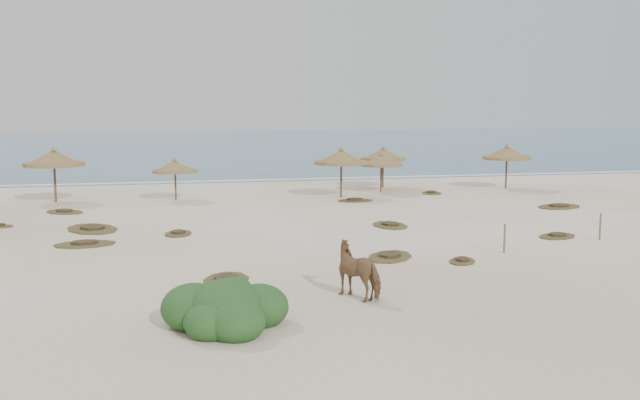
{
  "coord_description": "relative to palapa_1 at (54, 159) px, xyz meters",
  "views": [
    {
      "loc": [
        -6.43,
        -24.77,
        5.41
      ],
      "look_at": [
        0.15,
        5.0,
        1.32
      ],
      "focal_mm": 40.0,
      "sensor_mm": 36.0,
      "label": 1
    }
  ],
  "objects": [
    {
      "name": "palapa_3",
      "position": [
        16.12,
        -1.33,
        -0.09
      ],
      "size": [
        3.48,
        3.48,
        2.98
      ],
      "rotation": [
        0.0,
        0.0,
        0.1
      ],
      "color": "brown",
      "rests_on": "ground"
    },
    {
      "name": "palapa_2",
      "position": [
        6.57,
        -0.58,
        -0.52
      ],
      "size": [
        2.66,
        2.66,
        2.43
      ],
      "rotation": [
        0.0,
        0.0,
        0.03
      ],
      "color": "brown",
      "rests_on": "ground"
    },
    {
      "name": "ocean",
      "position": [
        12.36,
        58.04,
        -2.4
      ],
      "size": [
        200.0,
        100.0,
        0.01
      ],
      "primitive_type": "cube",
      "color": "#2B6081",
      "rests_on": "ground"
    },
    {
      "name": "scrub_4",
      "position": [
        21.7,
        -15.67,
        -2.35
      ],
      "size": [
        2.23,
        1.94,
        0.16
      ],
      "rotation": [
        0.0,
        0.0,
        0.47
      ],
      "color": "brown",
      "rests_on": "ground"
    },
    {
      "name": "foam_line",
      "position": [
        12.36,
        9.04,
        -2.4
      ],
      "size": [
        70.0,
        0.6,
        0.01
      ],
      "primitive_type": "cube",
      "color": "white",
      "rests_on": "ground"
    },
    {
      "name": "scrub_5",
      "position": [
        26.41,
        -7.92,
        -2.35
      ],
      "size": [
        3.25,
        2.78,
        0.16
      ],
      "rotation": [
        0.0,
        0.0,
        0.43
      ],
      "color": "brown",
      "rests_on": "ground"
    },
    {
      "name": "scrub_0",
      "position": [
        2.86,
        -13.24,
        -2.35
      ],
      "size": [
        2.5,
        1.78,
        0.16
      ],
      "rotation": [
        0.0,
        0.0,
        0.11
      ],
      "color": "brown",
      "rests_on": "ground"
    },
    {
      "name": "scrub_6",
      "position": [
        0.99,
        -4.28,
        -2.35
      ],
      "size": [
        2.55,
        2.48,
        0.16
      ],
      "rotation": [
        0.0,
        0.0,
        2.42
      ],
      "color": "brown",
      "rests_on": "ground"
    },
    {
      "name": "scrub_9",
      "position": [
        13.72,
        -17.98,
        -2.35
      ],
      "size": [
        2.52,
        2.71,
        0.16
      ],
      "rotation": [
        0.0,
        0.0,
        0.96
      ],
      "color": "brown",
      "rests_on": "ground"
    },
    {
      "name": "scrub_3",
      "position": [
        15.79,
        -11.64,
        -2.35
      ],
      "size": [
        1.54,
        2.31,
        0.16
      ],
      "rotation": [
        0.0,
        0.0,
        1.6
      ],
      "color": "brown",
      "rests_on": "ground"
    },
    {
      "name": "horse",
      "position": [
        11.27,
        -22.81,
        -1.62
      ],
      "size": [
        1.67,
        2.01,
        1.56
      ],
      "primitive_type": "imported",
      "rotation": [
        0.0,
        0.0,
        3.69
      ],
      "color": "#8E6340",
      "rests_on": "ground"
    },
    {
      "name": "scrub_2",
      "position": [
        6.45,
        -11.7,
        -2.35
      ],
      "size": [
        1.39,
        1.87,
        0.16
      ],
      "rotation": [
        0.0,
        0.0,
        1.39
      ],
      "color": "brown",
      "rests_on": "ground"
    },
    {
      "name": "bush",
      "position": [
        7.32,
        -24.84,
        -1.94
      ],
      "size": [
        3.15,
        2.77,
        1.41
      ],
      "rotation": [
        0.0,
        0.0,
        -0.37
      ],
      "color": "#275524",
      "rests_on": "ground"
    },
    {
      "name": "palapa_6",
      "position": [
        27.64,
        0.56,
        -0.14
      ],
      "size": [
        3.89,
        3.89,
        2.91
      ],
      "rotation": [
        0.0,
        0.0,
        -0.3
      ],
      "color": "brown",
      "rests_on": "ground"
    },
    {
      "name": "ground",
      "position": [
        12.36,
        -16.96,
        -2.4
      ],
      "size": [
        160.0,
        160.0,
        0.0
      ],
      "primitive_type": "plane",
      "color": "#FCEACF",
      "rests_on": "ground"
    },
    {
      "name": "fence_post_near",
      "position": [
        18.09,
        -18.09,
        -1.86
      ],
      "size": [
        0.1,
        0.1,
        1.08
      ],
      "primitive_type": "cylinder",
      "rotation": [
        0.0,
        0.0,
        -0.28
      ],
      "color": "#6B6150",
      "rests_on": "ground"
    },
    {
      "name": "palapa_4",
      "position": [
        19.1,
        0.37,
        -0.45
      ],
      "size": [
        3.26,
        3.26,
        2.52
      ],
      "rotation": [
        0.0,
        0.0,
        0.25
      ],
      "color": "brown",
      "rests_on": "ground"
    },
    {
      "name": "scrub_10",
      "position": [
        21.95,
        -0.96,
        -2.35
      ],
      "size": [
        1.64,
        2.07,
        0.16
      ],
      "rotation": [
        0.0,
        0.0,
        1.29
      ],
      "color": "brown",
      "rests_on": "ground"
    },
    {
      "name": "fence_post_far",
      "position": [
        22.99,
        -16.65,
        -1.86
      ],
      "size": [
        0.1,
        0.1,
        1.08
      ],
      "primitive_type": "cylinder",
      "rotation": [
        0.0,
        0.0,
        -0.37
      ],
      "color": "#6B6150",
      "rests_on": "ground"
    },
    {
      "name": "scrub_11",
      "position": [
        7.72,
        -20.17,
        -2.35
      ],
      "size": [
        1.85,
        2.43,
        0.16
      ],
      "rotation": [
        0.0,
        0.0,
        1.35
      ],
      "color": "brown",
      "rests_on": "ground"
    },
    {
      "name": "palapa_1",
      "position": [
        0.0,
        0.0,
        0.0
      ],
      "size": [
        3.36,
        3.36,
        3.09
      ],
      "rotation": [
        0.0,
        0.0,
        -0.02
      ],
      "color": "brown",
      "rests_on": "ground"
    },
    {
      "name": "scrub_1",
      "position": [
        2.82,
        -9.73,
        -2.35
      ],
      "size": [
        3.05,
        3.62,
        0.16
      ],
      "rotation": [
        0.0,
        0.0,
        1.97
      ],
      "color": "brown",
      "rests_on": "ground"
    },
    {
      "name": "scrub_7",
      "position": [
        16.44,
        -3.28,
        -2.35
      ],
      "size": [
        2.04,
        1.33,
        0.16
      ],
      "rotation": [
        0.0,
        0.0,
        3.13
      ],
      "color": "brown",
      "rests_on": "ground"
    },
    {
      "name": "scrub_12",
      "position": [
        15.93,
        -19.24,
        -2.35
      ],
      "size": [
        1.46,
        1.6,
        0.16
      ],
      "rotation": [
        0.0,
        0.0,
        0.99
      ],
      "color": "brown",
      "rests_on": "ground"
    },
    {
      "name": "palapa_5",
      "position": [
        19.96,
        2.7,
        -0.27
      ],
      "size": [
        2.98,
        2.98,
        2.75
      ],
      "rotation": [
        0.0,
        0.0,
        -0.01
      ],
      "color": "brown",
      "rests_on": "ground"
    }
  ]
}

